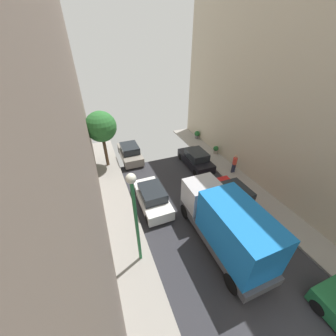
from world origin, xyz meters
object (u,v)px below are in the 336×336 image
at_px(lamp_post, 135,209).
at_px(parked_car_left_4, 130,153).
at_px(parked_car_right_3, 196,159).
at_px(potted_plant_1, 197,134).
at_px(parked_car_left_3, 152,197).
at_px(parked_car_right_2, 234,197).
at_px(pedestrian, 234,163).
at_px(street_tree_2, 101,127).
at_px(potted_plant_3, 216,150).
at_px(delivery_truck, 226,224).

bearing_deg(lamp_post, parked_car_left_4, 80.10).
distance_m(parked_car_right_3, potted_plant_1, 5.98).
bearing_deg(parked_car_left_3, parked_car_right_2, -20.88).
xyz_separation_m(pedestrian, lamp_post, (-9.78, -5.01, 2.70)).
xyz_separation_m(parked_car_right_2, street_tree_2, (-7.65, 8.63, 3.17)).
relative_size(pedestrian, potted_plant_3, 2.11).
distance_m(parked_car_left_4, parked_car_right_2, 10.62).
bearing_deg(pedestrian, lamp_post, -152.89).
bearing_deg(potted_plant_1, potted_plant_3, -90.67).
height_order(parked_car_left_3, parked_car_right_3, same).
bearing_deg(street_tree_2, delivery_truck, -66.21).
distance_m(parked_car_left_3, parked_car_right_3, 6.48).
xyz_separation_m(potted_plant_1, lamp_post, (-10.30, -12.56, 3.12)).
bearing_deg(parked_car_right_3, parked_car_left_3, -146.49).
bearing_deg(parked_car_right_3, parked_car_right_2, -90.00).
xyz_separation_m(pedestrian, potted_plant_3, (0.47, 3.53, -0.49)).
bearing_deg(street_tree_2, lamp_post, -88.07).
height_order(parked_car_right_2, potted_plant_1, parked_car_right_2).
xyz_separation_m(parked_car_right_2, parked_car_right_3, (0.00, 5.64, 0.00)).
bearing_deg(parked_car_left_4, potted_plant_1, 11.28).
bearing_deg(potted_plant_1, street_tree_2, -168.38).
bearing_deg(parked_car_right_2, parked_car_right_3, 90.00).
relative_size(parked_car_right_2, potted_plant_1, 4.71).
xyz_separation_m(parked_car_left_3, delivery_truck, (2.70, -4.66, 1.07)).
height_order(parked_car_left_4, pedestrian, pedestrian).
bearing_deg(lamp_post, potted_plant_3, 39.78).
relative_size(parked_car_right_2, lamp_post, 0.76).
height_order(parked_car_left_4, delivery_truck, delivery_truck).
xyz_separation_m(delivery_truck, potted_plant_1, (5.70, 13.42, -1.13)).
bearing_deg(lamp_post, delivery_truck, -10.53).
relative_size(potted_plant_3, lamp_post, 0.15).
bearing_deg(street_tree_2, potted_plant_1, 11.62).
bearing_deg(parked_car_left_4, street_tree_2, -167.11).
height_order(parked_car_right_3, delivery_truck, delivery_truck).
relative_size(parked_car_right_2, delivery_truck, 0.64).
height_order(street_tree_2, potted_plant_3, street_tree_2).
bearing_deg(street_tree_2, pedestrian, -27.92).
xyz_separation_m(parked_car_right_2, lamp_post, (-7.30, -1.75, 3.05)).
bearing_deg(potted_plant_3, lamp_post, -140.22).
distance_m(delivery_truck, street_tree_2, 12.45).
relative_size(parked_car_left_3, parked_car_right_2, 1.00).
relative_size(pedestrian, street_tree_2, 0.34).
bearing_deg(parked_car_left_4, pedestrian, -36.75).
relative_size(parked_car_right_3, pedestrian, 2.44).
distance_m(street_tree_2, potted_plant_1, 11.34).
relative_size(parked_car_left_4, potted_plant_1, 4.71).
bearing_deg(lamp_post, parked_car_left_3, 63.48).
bearing_deg(potted_plant_3, parked_car_right_2, -113.48).
height_order(potted_plant_1, lamp_post, lamp_post).
xyz_separation_m(parked_car_left_3, parked_car_right_3, (5.40, 3.58, 0.00)).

